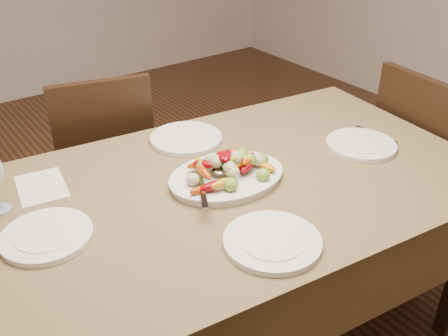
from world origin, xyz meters
name	(u,v)px	position (x,y,z in m)	size (l,w,h in m)	color
floor	(240,302)	(0.00, 0.00, 0.00)	(6.00, 6.00, 0.00)	#3B2112
dining_table	(224,269)	(-0.18, -0.12, 0.38)	(1.84, 1.04, 0.76)	brown
chair_far	(104,162)	(-0.26, 0.74, 0.47)	(0.42, 0.42, 0.95)	black
chair_right	(432,166)	(0.97, -0.22, 0.47)	(0.42, 0.42, 0.95)	black
serving_platter	(227,178)	(-0.17, -0.12, 0.77)	(0.39, 0.29, 0.02)	white
roasted_vegetables	(227,164)	(-0.17, -0.12, 0.83)	(0.32, 0.22, 0.09)	maroon
serving_spoon	(215,179)	(-0.23, -0.15, 0.81)	(0.28, 0.06, 0.03)	#9EA0A8
plate_left	(47,236)	(-0.77, -0.06, 0.77)	(0.26, 0.26, 0.02)	white
plate_right	(361,145)	(0.40, -0.22, 0.77)	(0.27, 0.27, 0.02)	white
plate_far	(186,139)	(-0.11, 0.22, 0.77)	(0.28, 0.28, 0.02)	white
plate_near	(272,242)	(-0.26, -0.46, 0.77)	(0.28, 0.28, 0.02)	white
menu_card	(41,186)	(-0.69, 0.22, 0.76)	(0.15, 0.21, 0.00)	silver
table_knife	(378,136)	(0.52, -0.21, 0.76)	(0.02, 0.20, 0.01)	#9EA0A8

